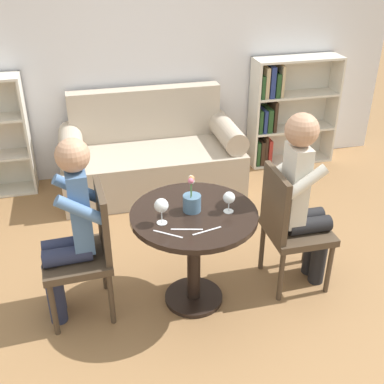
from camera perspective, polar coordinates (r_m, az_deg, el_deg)
ground_plane at (r=3.44m, az=0.20°, el=-12.51°), size 16.00×16.00×0.00m
back_wall at (r=4.76m, az=-6.26°, el=17.62°), size 5.20×0.05×2.70m
round_table at (r=3.11m, az=0.22°, el=-5.09°), size 0.81×0.81×0.71m
couch at (r=4.68m, az=-4.84°, el=4.08°), size 1.69×0.80×0.92m
bookshelf_right at (r=5.22m, az=10.66°, el=9.41°), size 0.91×0.28×1.13m
chair_left at (r=3.14m, az=-12.36°, el=-6.47°), size 0.44×0.44×0.90m
chair_right at (r=3.36m, az=11.42°, el=-3.73°), size 0.42×0.42×0.90m
person_left at (r=3.04m, az=-14.35°, el=-4.18°), size 0.43×0.35×1.24m
person_right at (r=3.29m, az=13.11°, el=-0.55°), size 0.42×0.34×1.29m
wine_glass_left at (r=2.86m, az=-3.66°, el=-1.70°), size 0.09×0.09×0.17m
wine_glass_right at (r=2.99m, az=4.41°, el=-0.74°), size 0.08×0.08×0.14m
flower_vase at (r=3.00m, az=-0.02°, el=-1.00°), size 0.11×0.11×0.25m
knife_left_setting at (r=2.82m, az=-2.88°, el=-4.99°), size 0.16×0.12×0.00m
fork_left_setting at (r=2.84m, az=1.78°, el=-4.62°), size 0.19×0.05×0.00m
knife_right_setting at (r=2.85m, az=-0.62°, el=-4.44°), size 0.19×0.06×0.00m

